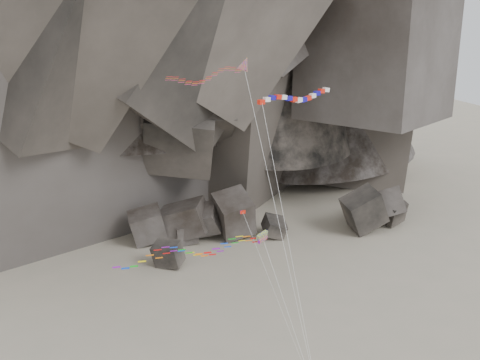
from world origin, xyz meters
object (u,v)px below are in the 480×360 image
object	(u,v)px
delta_kite	(202,76)
parafoil_kite	(185,251)
banner_kite	(296,99)
pennant_kite	(258,252)

from	to	relation	value
delta_kite	parafoil_kite	xyz separation A→B (m)	(-3.07, -3.61, -14.79)
banner_kite	delta_kite	bearing A→B (deg)	170.10
delta_kite	banner_kite	distance (m)	10.27
delta_kite	parafoil_kite	size ratio (longest dim) A/B	1.79
parafoil_kite	pennant_kite	world-z (taller)	pennant_kite
delta_kite	pennant_kite	distance (m)	17.33
banner_kite	pennant_kite	xyz separation A→B (m)	(-5.34, -3.72, -13.70)
parafoil_kite	pennant_kite	xyz separation A→B (m)	(7.51, 1.10, -1.77)
delta_kite	banner_kite	xyz separation A→B (m)	(9.79, 1.22, -2.86)
delta_kite	pennant_kite	size ratio (longest dim) A/B	1.93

